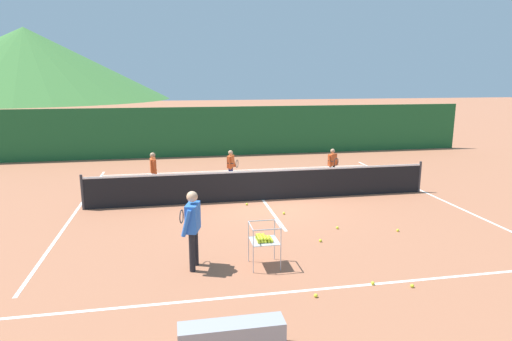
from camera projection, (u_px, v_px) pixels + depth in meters
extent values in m
plane|color=#A86647|center=(263.00, 200.00, 13.79)|extent=(120.00, 120.00, 0.00)
cube|color=white|center=(329.00, 288.00, 8.04)|extent=(11.15, 0.08, 0.01)
cube|color=white|center=(241.00, 170.00, 18.22)|extent=(11.15, 0.08, 0.01)
cube|color=white|center=(77.00, 210.00, 12.77)|extent=(0.08, 10.60, 0.01)
cube|color=white|center=(423.00, 192.00, 14.81)|extent=(0.08, 10.60, 0.01)
cube|color=white|center=(263.00, 200.00, 13.79)|extent=(0.08, 5.81, 0.01)
cylinder|color=#333338|center=(82.00, 192.00, 12.70)|extent=(0.08, 0.08, 1.05)
cylinder|color=#333338|center=(420.00, 177.00, 14.66)|extent=(0.08, 0.08, 1.05)
cube|color=black|center=(263.00, 186.00, 13.69)|extent=(10.70, 0.02, 0.92)
cube|color=white|center=(263.00, 171.00, 13.59)|extent=(10.70, 0.03, 0.06)
cylinder|color=black|center=(192.00, 252.00, 8.67)|extent=(0.12, 0.12, 0.80)
cylinder|color=black|center=(195.00, 247.00, 8.97)|extent=(0.12, 0.12, 0.80)
cube|color=blue|center=(193.00, 217.00, 8.68)|extent=(0.34, 0.52, 0.56)
sphere|color=#DBAD84|center=(192.00, 197.00, 8.59)|extent=(0.22, 0.22, 0.22)
cylinder|color=blue|center=(186.00, 223.00, 8.42)|extent=(0.23, 0.14, 0.55)
cylinder|color=blue|center=(194.00, 215.00, 8.96)|extent=(0.18, 0.13, 0.55)
torus|color=#262628|center=(182.00, 216.00, 8.99)|extent=(0.10, 0.29, 0.29)
cylinder|color=black|center=(193.00, 217.00, 8.97)|extent=(0.22, 0.09, 0.03)
cylinder|color=silver|center=(154.00, 181.00, 14.96)|extent=(0.10, 0.10, 0.66)
cylinder|color=silver|center=(154.00, 182.00, 14.73)|extent=(0.10, 0.10, 0.66)
cube|color=#E55926|center=(153.00, 165.00, 14.73)|extent=(0.23, 0.41, 0.46)
sphere|color=tan|center=(153.00, 155.00, 14.65)|extent=(0.18, 0.18, 0.18)
cylinder|color=#E55926|center=(154.00, 165.00, 14.96)|extent=(0.19, 0.09, 0.45)
cylinder|color=#E55926|center=(155.00, 168.00, 14.53)|extent=(0.14, 0.09, 0.45)
cylinder|color=navy|center=(232.00, 175.00, 15.89)|extent=(0.09, 0.09, 0.62)
cylinder|color=navy|center=(230.00, 177.00, 15.66)|extent=(0.09, 0.09, 0.62)
cube|color=#E55926|center=(231.00, 162.00, 15.66)|extent=(0.31, 0.41, 0.43)
sphere|color=tan|center=(231.00, 153.00, 15.59)|extent=(0.17, 0.17, 0.17)
cylinder|color=#E55926|center=(234.00, 161.00, 15.86)|extent=(0.18, 0.13, 0.42)
cylinder|color=#E55926|center=(230.00, 164.00, 15.46)|extent=(0.14, 0.11, 0.43)
torus|color=#262628|center=(237.00, 164.00, 15.40)|extent=(0.14, 0.28, 0.29)
cylinder|color=black|center=(230.00, 163.00, 15.45)|extent=(0.21, 0.12, 0.03)
cylinder|color=black|center=(334.00, 173.00, 16.29)|extent=(0.09, 0.09, 0.61)
cylinder|color=black|center=(330.00, 174.00, 16.13)|extent=(0.09, 0.09, 0.61)
cube|color=#E55926|center=(332.00, 160.00, 16.10)|extent=(0.39, 0.35, 0.43)
sphere|color=tan|center=(333.00, 151.00, 16.03)|extent=(0.17, 0.17, 0.17)
cylinder|color=#E55926|center=(337.00, 160.00, 16.22)|extent=(0.15, 0.17, 0.42)
cylinder|color=#E55926|center=(330.00, 161.00, 15.94)|extent=(0.13, 0.14, 0.42)
torus|color=#262628|center=(336.00, 162.00, 15.75)|extent=(0.25, 0.19, 0.29)
cylinder|color=black|center=(330.00, 161.00, 15.92)|extent=(0.15, 0.19, 0.03)
cylinder|color=#B7B7BC|center=(248.00, 242.00, 9.12)|extent=(0.02, 0.02, 0.89)
cylinder|color=#B7B7BC|center=(274.00, 240.00, 9.22)|extent=(0.02, 0.02, 0.89)
cylinder|color=#B7B7BC|center=(253.00, 252.00, 8.58)|extent=(0.02, 0.02, 0.89)
cylinder|color=#B7B7BC|center=(281.00, 250.00, 8.69)|extent=(0.02, 0.02, 0.89)
cube|color=#B7B7BC|center=(264.00, 241.00, 8.88)|extent=(0.56, 0.56, 0.01)
cube|color=#B7B7BC|center=(262.00, 221.00, 9.08)|extent=(0.56, 0.02, 0.02)
cube|color=#B7B7BC|center=(267.00, 230.00, 8.54)|extent=(0.56, 0.02, 0.02)
cube|color=#B7B7BC|center=(251.00, 226.00, 8.76)|extent=(0.02, 0.56, 0.02)
cube|color=#B7B7BC|center=(278.00, 224.00, 8.86)|extent=(0.02, 0.56, 0.02)
sphere|color=yellow|center=(259.00, 242.00, 8.72)|extent=(0.07, 0.07, 0.07)
sphere|color=yellow|center=(259.00, 241.00, 8.79)|extent=(0.07, 0.07, 0.07)
sphere|color=yellow|center=(258.00, 240.00, 8.86)|extent=(0.07, 0.07, 0.07)
sphere|color=yellow|center=(258.00, 239.00, 8.91)|extent=(0.07, 0.07, 0.07)
sphere|color=yellow|center=(257.00, 237.00, 8.98)|extent=(0.07, 0.07, 0.07)
sphere|color=yellow|center=(262.00, 242.00, 8.73)|extent=(0.07, 0.07, 0.07)
sphere|color=yellow|center=(262.00, 240.00, 8.80)|extent=(0.07, 0.07, 0.07)
sphere|color=yellow|center=(261.00, 239.00, 8.87)|extent=(0.07, 0.07, 0.07)
sphere|color=yellow|center=(260.00, 238.00, 8.92)|extent=(0.07, 0.07, 0.07)
sphere|color=yellow|center=(260.00, 237.00, 8.99)|extent=(0.07, 0.07, 0.07)
sphere|color=yellow|center=(265.00, 242.00, 8.75)|extent=(0.07, 0.07, 0.07)
sphere|color=yellow|center=(265.00, 240.00, 8.82)|extent=(0.07, 0.07, 0.07)
sphere|color=yellow|center=(264.00, 239.00, 8.87)|extent=(0.07, 0.07, 0.07)
sphere|color=yellow|center=(263.00, 238.00, 8.94)|extent=(0.07, 0.07, 0.07)
sphere|color=yellow|center=(263.00, 237.00, 9.00)|extent=(0.07, 0.07, 0.07)
sphere|color=yellow|center=(269.00, 241.00, 8.76)|extent=(0.07, 0.07, 0.07)
sphere|color=yellow|center=(268.00, 240.00, 8.83)|extent=(0.07, 0.07, 0.07)
sphere|color=yellow|center=(267.00, 239.00, 8.89)|extent=(0.07, 0.07, 0.07)
sphere|color=yellow|center=(267.00, 238.00, 8.94)|extent=(0.07, 0.07, 0.07)
sphere|color=yellow|center=(266.00, 237.00, 9.01)|extent=(0.07, 0.07, 0.07)
sphere|color=yellow|center=(272.00, 241.00, 8.77)|extent=(0.07, 0.07, 0.07)
sphere|color=yellow|center=(271.00, 240.00, 8.84)|extent=(0.07, 0.07, 0.07)
sphere|color=yellow|center=(270.00, 239.00, 8.90)|extent=(0.07, 0.07, 0.07)
sphere|color=yellow|center=(269.00, 237.00, 8.96)|extent=(0.07, 0.07, 0.07)
sphere|color=yellow|center=(269.00, 237.00, 9.03)|extent=(0.07, 0.07, 0.07)
sphere|color=yellow|center=(259.00, 240.00, 8.72)|extent=(0.07, 0.07, 0.07)
sphere|color=yellow|center=(259.00, 238.00, 8.77)|extent=(0.07, 0.07, 0.07)
sphere|color=yellow|center=(258.00, 237.00, 8.84)|extent=(0.07, 0.07, 0.07)
sphere|color=yellow|center=(258.00, 236.00, 8.90)|extent=(0.07, 0.07, 0.07)
sphere|color=yellow|center=(257.00, 235.00, 8.97)|extent=(0.07, 0.07, 0.07)
sphere|color=yellow|center=(262.00, 239.00, 8.73)|extent=(0.07, 0.07, 0.07)
sphere|color=yellow|center=(262.00, 238.00, 8.79)|extent=(0.07, 0.07, 0.07)
sphere|color=yellow|center=(261.00, 237.00, 8.85)|extent=(0.07, 0.07, 0.07)
sphere|color=yellow|center=(261.00, 236.00, 8.92)|extent=(0.07, 0.07, 0.07)
sphere|color=yellow|center=(260.00, 235.00, 8.97)|extent=(0.07, 0.07, 0.07)
sphere|color=yellow|center=(266.00, 239.00, 8.74)|extent=(0.07, 0.07, 0.07)
sphere|color=yellow|center=(265.00, 238.00, 8.80)|extent=(0.07, 0.07, 0.07)
sphere|color=yellow|center=(264.00, 236.00, 8.87)|extent=(0.07, 0.07, 0.07)
sphere|color=yellow|center=(263.00, 236.00, 8.93)|extent=(0.07, 0.07, 0.07)
sphere|color=yellow|center=(263.00, 235.00, 8.99)|extent=(0.07, 0.07, 0.07)
sphere|color=yellow|center=(269.00, 239.00, 8.75)|extent=(0.07, 0.07, 0.07)
sphere|color=yellow|center=(268.00, 238.00, 8.81)|extent=(0.07, 0.07, 0.07)
sphere|color=yellow|center=(337.00, 228.00, 11.17)|extent=(0.07, 0.07, 0.07)
sphere|color=yellow|center=(412.00, 286.00, 8.07)|extent=(0.07, 0.07, 0.07)
sphere|color=yellow|center=(316.00, 296.00, 7.71)|extent=(0.07, 0.07, 0.07)
sphere|color=yellow|center=(320.00, 241.00, 10.30)|extent=(0.07, 0.07, 0.07)
sphere|color=yellow|center=(284.00, 213.00, 12.36)|extent=(0.07, 0.07, 0.07)
sphere|color=yellow|center=(373.00, 283.00, 8.17)|extent=(0.07, 0.07, 0.07)
sphere|color=yellow|center=(398.00, 230.00, 10.98)|extent=(0.07, 0.07, 0.07)
sphere|color=yellow|center=(247.00, 204.00, 13.23)|extent=(0.07, 0.07, 0.07)
cube|color=#1E5B2D|center=(229.00, 131.00, 21.42)|extent=(24.54, 0.08, 2.40)
cube|color=#99999E|center=(232.00, 338.00, 6.13)|extent=(1.50, 0.36, 0.46)
cone|color=#427A38|center=(27.00, 64.00, 72.93)|extent=(46.57, 46.57, 11.84)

